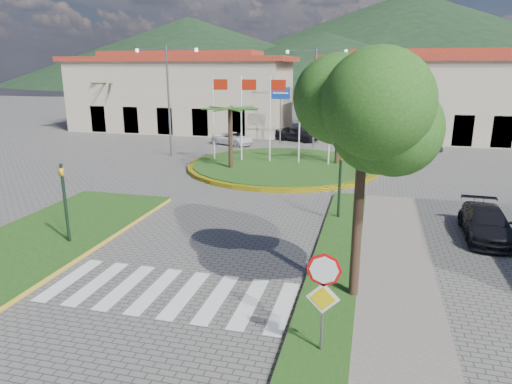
% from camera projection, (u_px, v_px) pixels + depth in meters
% --- Properties ---
extents(ground, '(160.00, 160.00, 0.00)m').
position_uv_depth(ground, '(89.00, 376.00, 10.14)').
color(ground, '#605E5B').
rests_on(ground, ground).
extents(sidewalk_right, '(4.00, 28.00, 0.15)m').
position_uv_depth(sidewalk_right, '(368.00, 360.00, 10.54)').
color(sidewalk_right, gray).
rests_on(sidewalk_right, ground).
extents(verge_right, '(1.60, 28.00, 0.18)m').
position_uv_depth(verge_right, '(316.00, 352.00, 10.82)').
color(verge_right, '#194313').
rests_on(verge_right, ground).
extents(median_left, '(5.00, 14.00, 0.18)m').
position_uv_depth(median_left, '(32.00, 245.00, 17.27)').
color(median_left, '#194313').
rests_on(median_left, ground).
extents(crosswalk, '(8.00, 3.00, 0.01)m').
position_uv_depth(crosswalk, '(167.00, 292.00, 13.87)').
color(crosswalk, silver).
rests_on(crosswalk, ground).
extents(roundabout_island, '(12.70, 12.70, 6.00)m').
position_uv_depth(roundabout_island, '(283.00, 165.00, 30.61)').
color(roundabout_island, yellow).
rests_on(roundabout_island, ground).
extents(stop_sign, '(0.80, 0.11, 2.65)m').
position_uv_depth(stop_sign, '(323.00, 288.00, 10.31)').
color(stop_sign, slate).
rests_on(stop_sign, ground).
extents(deciduous_tree, '(3.60, 3.60, 6.80)m').
position_uv_depth(deciduous_tree, '(364.00, 123.00, 12.09)').
color(deciduous_tree, black).
rests_on(deciduous_tree, ground).
extents(traffic_light_left, '(0.15, 0.18, 3.20)m').
position_uv_depth(traffic_light_left, '(64.00, 197.00, 16.93)').
color(traffic_light_left, black).
rests_on(traffic_light_left, ground).
extents(traffic_light_right, '(0.15, 0.18, 3.20)m').
position_uv_depth(traffic_light_right, '(340.00, 178.00, 19.73)').
color(traffic_light_right, black).
rests_on(traffic_light_right, ground).
extents(traffic_light_far, '(0.18, 0.15, 3.20)m').
position_uv_depth(traffic_light_far, '(406.00, 135.00, 31.95)').
color(traffic_light_far, black).
rests_on(traffic_light_far, ground).
extents(direction_sign_west, '(1.60, 0.14, 5.20)m').
position_uv_depth(direction_sign_west, '(281.00, 104.00, 38.56)').
color(direction_sign_west, slate).
rests_on(direction_sign_west, ground).
extents(direction_sign_east, '(1.60, 0.14, 5.20)m').
position_uv_depth(direction_sign_east, '(340.00, 105.00, 37.36)').
color(direction_sign_east, slate).
rests_on(direction_sign_east, ground).
extents(street_lamp_centre, '(4.80, 0.16, 8.00)m').
position_uv_depth(street_lamp_centre, '(315.00, 93.00, 36.68)').
color(street_lamp_centre, slate).
rests_on(street_lamp_centre, ground).
extents(street_lamp_west, '(4.80, 0.16, 8.00)m').
position_uv_depth(street_lamp_west, '(168.00, 96.00, 33.48)').
color(street_lamp_west, slate).
rests_on(street_lamp_west, ground).
extents(building_left, '(23.32, 9.54, 8.05)m').
position_uv_depth(building_left, '(182.00, 92.00, 47.90)').
color(building_left, '#C6B296').
rests_on(building_left, ground).
extents(building_right, '(19.08, 9.54, 8.05)m').
position_uv_depth(building_right, '(423.00, 96.00, 42.13)').
color(building_right, '#C6B296').
rests_on(building_right, ground).
extents(hill_far_west, '(140.00, 140.00, 22.00)m').
position_uv_depth(hill_far_west, '(190.00, 52.00, 151.01)').
color(hill_far_west, black).
rests_on(hill_far_west, ground).
extents(hill_far_mid, '(180.00, 180.00, 30.00)m').
position_uv_depth(hill_far_mid, '(408.00, 39.00, 151.77)').
color(hill_far_mid, black).
rests_on(hill_far_mid, ground).
extents(hill_near_back, '(110.00, 110.00, 16.00)m').
position_uv_depth(hill_near_back, '(322.00, 60.00, 131.67)').
color(hill_near_back, black).
rests_on(hill_near_back, ground).
extents(white_van, '(4.23, 3.10, 1.07)m').
position_uv_depth(white_van, '(233.00, 139.00, 39.42)').
color(white_van, white).
rests_on(white_van, ground).
extents(car_dark_a, '(4.27, 2.94, 1.35)m').
position_uv_depth(car_dark_a, '(297.00, 134.00, 41.38)').
color(car_dark_a, black).
rests_on(car_dark_a, ground).
extents(car_dark_b, '(3.37, 1.99, 1.05)m').
position_uv_depth(car_dark_b, '(421.00, 146.00, 35.71)').
color(car_dark_b, black).
rests_on(car_dark_b, ground).
extents(car_side_right, '(1.81, 4.22, 1.21)m').
position_uv_depth(car_side_right, '(486.00, 223.00, 18.13)').
color(car_side_right, black).
rests_on(car_side_right, ground).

